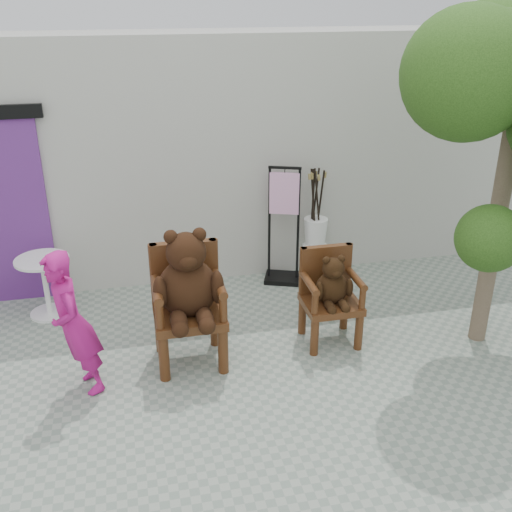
{
  "coord_description": "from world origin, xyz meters",
  "views": [
    {
      "loc": [
        -1.47,
        -4.35,
        3.47
      ],
      "look_at": [
        -0.25,
        1.11,
        0.95
      ],
      "focal_mm": 42.0,
      "sensor_mm": 36.0,
      "label": 1
    }
  ],
  "objects_px": {
    "chair_big": "(188,288)",
    "person": "(73,324)",
    "display_stand": "(283,239)",
    "chair_small": "(331,289)",
    "cafe_table": "(45,280)",
    "stool_bucket": "(315,232)"
  },
  "relations": [
    {
      "from": "chair_big",
      "to": "display_stand",
      "type": "distance_m",
      "value": 2.08
    },
    {
      "from": "chair_small",
      "to": "chair_big",
      "type": "bearing_deg",
      "value": -176.9
    },
    {
      "from": "chair_small",
      "to": "display_stand",
      "type": "relative_size",
      "value": 0.67
    },
    {
      "from": "person",
      "to": "chair_big",
      "type": "bearing_deg",
      "value": 87.35
    },
    {
      "from": "chair_big",
      "to": "cafe_table",
      "type": "relative_size",
      "value": 2.04
    },
    {
      "from": "person",
      "to": "display_stand",
      "type": "relative_size",
      "value": 0.94
    },
    {
      "from": "cafe_table",
      "to": "stool_bucket",
      "type": "bearing_deg",
      "value": 4.53
    },
    {
      "from": "cafe_table",
      "to": "chair_big",
      "type": "bearing_deg",
      "value": -40.98
    },
    {
      "from": "chair_big",
      "to": "chair_small",
      "type": "bearing_deg",
      "value": 3.1
    },
    {
      "from": "display_stand",
      "to": "stool_bucket",
      "type": "distance_m",
      "value": 0.42
    },
    {
      "from": "cafe_table",
      "to": "display_stand",
      "type": "distance_m",
      "value": 2.88
    },
    {
      "from": "chair_small",
      "to": "cafe_table",
      "type": "xyz_separation_m",
      "value": [
        -2.98,
        1.21,
        -0.16
      ]
    },
    {
      "from": "chair_big",
      "to": "display_stand",
      "type": "relative_size",
      "value": 0.95
    },
    {
      "from": "chair_big",
      "to": "person",
      "type": "xyz_separation_m",
      "value": [
        -1.06,
        -0.27,
        -0.11
      ]
    },
    {
      "from": "chair_small",
      "to": "display_stand",
      "type": "xyz_separation_m",
      "value": [
        -0.11,
        1.47,
        -0.02
      ]
    },
    {
      "from": "person",
      "to": "cafe_table",
      "type": "height_order",
      "value": "person"
    },
    {
      "from": "person",
      "to": "stool_bucket",
      "type": "distance_m",
      "value": 3.39
    },
    {
      "from": "person",
      "to": "display_stand",
      "type": "height_order",
      "value": "display_stand"
    },
    {
      "from": "stool_bucket",
      "to": "chair_big",
      "type": "bearing_deg",
      "value": -139.09
    },
    {
      "from": "chair_small",
      "to": "display_stand",
      "type": "bearing_deg",
      "value": 94.47
    },
    {
      "from": "chair_small",
      "to": "cafe_table",
      "type": "distance_m",
      "value": 3.22
    },
    {
      "from": "chair_big",
      "to": "stool_bucket",
      "type": "xyz_separation_m",
      "value": [
        1.79,
        1.55,
        -0.17
      ]
    }
  ]
}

